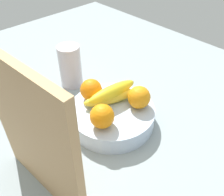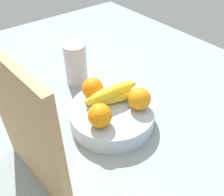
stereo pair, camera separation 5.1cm
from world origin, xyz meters
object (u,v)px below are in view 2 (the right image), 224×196
(orange_center, at_px, (93,89))
(banana_bunch, at_px, (112,95))
(orange_front_right, at_px, (139,99))
(thermos_tumbler, at_px, (76,64))
(fruit_bowl, at_px, (112,115))
(orange_front_left, at_px, (100,116))
(cutting_board, at_px, (27,132))

(orange_center, bearing_deg, banana_bunch, -151.01)
(orange_front_right, distance_m, thermos_tumbler, 0.30)
(fruit_bowl, distance_m, orange_front_right, 0.10)
(banana_bunch, bearing_deg, orange_front_right, -145.14)
(banana_bunch, bearing_deg, orange_front_left, 122.62)
(banana_bunch, distance_m, cutting_board, 0.31)
(orange_front_left, bearing_deg, banana_bunch, -57.38)
(fruit_bowl, xyz_separation_m, cutting_board, (-0.05, 0.27, 0.15))
(banana_bunch, xyz_separation_m, cutting_board, (-0.08, 0.29, 0.09))
(fruit_bowl, xyz_separation_m, orange_front_left, (-0.03, 0.07, 0.06))
(orange_center, bearing_deg, fruit_bowl, -169.46)
(orange_front_left, xyz_separation_m, banana_bunch, (0.06, -0.09, -0.00))
(orange_front_left, height_order, orange_center, same)
(thermos_tumbler, bearing_deg, orange_front_left, 160.65)
(orange_front_right, xyz_separation_m, thermos_tumbler, (0.30, 0.03, -0.01))
(fruit_bowl, bearing_deg, orange_center, 10.54)
(fruit_bowl, height_order, orange_front_left, orange_front_left)
(orange_center, xyz_separation_m, cutting_board, (-0.13, 0.26, 0.09))
(orange_center, height_order, thermos_tumbler, thermos_tumbler)
(orange_center, relative_size, cutting_board, 0.19)
(orange_front_left, distance_m, cutting_board, 0.22)
(orange_center, bearing_deg, thermos_tumbler, -14.80)
(fruit_bowl, relative_size, cutting_board, 0.73)
(orange_front_right, bearing_deg, cutting_board, 91.05)
(fruit_bowl, height_order, orange_front_right, orange_front_right)
(fruit_bowl, bearing_deg, thermos_tumbler, -7.09)
(fruit_bowl, height_order, thermos_tumbler, thermos_tumbler)
(fruit_bowl, relative_size, banana_bunch, 1.48)
(orange_front_right, relative_size, cutting_board, 0.19)
(fruit_bowl, height_order, cutting_board, cutting_board)
(fruit_bowl, distance_m, banana_bunch, 0.07)
(fruit_bowl, height_order, orange_center, orange_center)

